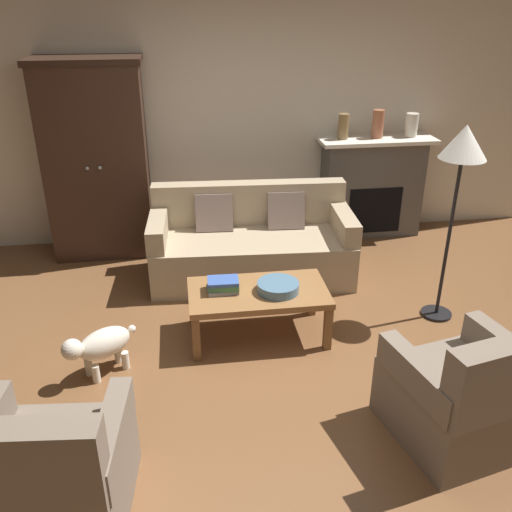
# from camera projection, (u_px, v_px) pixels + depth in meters

# --- Properties ---
(ground_plane) EXTENTS (9.60, 9.60, 0.00)m
(ground_plane) POSITION_uv_depth(u_px,v_px,m) (268.00, 362.00, 4.20)
(ground_plane) COLOR brown
(back_wall) EXTENTS (7.20, 0.10, 2.80)m
(back_wall) POSITION_uv_depth(u_px,v_px,m) (231.00, 110.00, 5.86)
(back_wall) COLOR silver
(back_wall) RESTS_ON ground
(fireplace) EXTENTS (1.26, 0.48, 1.12)m
(fireplace) POSITION_uv_depth(u_px,v_px,m) (371.00, 186.00, 6.20)
(fireplace) COLOR #4C4947
(fireplace) RESTS_ON ground
(armoire) EXTENTS (1.06, 0.57, 2.00)m
(armoire) POSITION_uv_depth(u_px,v_px,m) (97.00, 161.00, 5.56)
(armoire) COLOR #382319
(armoire) RESTS_ON ground
(couch) EXTENTS (1.96, 0.95, 0.86)m
(couch) POSITION_uv_depth(u_px,v_px,m) (251.00, 245.00, 5.36)
(couch) COLOR tan
(couch) RESTS_ON ground
(coffee_table) EXTENTS (1.10, 0.60, 0.42)m
(coffee_table) POSITION_uv_depth(u_px,v_px,m) (258.00, 296.00, 4.37)
(coffee_table) COLOR olive
(coffee_table) RESTS_ON ground
(fruit_bowl) EXTENTS (0.33, 0.33, 0.08)m
(fruit_bowl) POSITION_uv_depth(u_px,v_px,m) (278.00, 287.00, 4.31)
(fruit_bowl) COLOR slate
(fruit_bowl) RESTS_ON coffee_table
(book_stack) EXTENTS (0.26, 0.19, 0.10)m
(book_stack) POSITION_uv_depth(u_px,v_px,m) (223.00, 285.00, 4.31)
(book_stack) COLOR gray
(book_stack) RESTS_ON coffee_table
(mantel_vase_bronze) EXTENTS (0.11, 0.11, 0.27)m
(mantel_vase_bronze) POSITION_uv_depth(u_px,v_px,m) (343.00, 126.00, 5.84)
(mantel_vase_bronze) COLOR olive
(mantel_vase_bronze) RESTS_ON fireplace
(mantel_vase_terracotta) EXTENTS (0.12, 0.12, 0.30)m
(mantel_vase_terracotta) POSITION_uv_depth(u_px,v_px,m) (378.00, 124.00, 5.88)
(mantel_vase_terracotta) COLOR #A86042
(mantel_vase_terracotta) RESTS_ON fireplace
(mantel_vase_cream) EXTENTS (0.14, 0.14, 0.25)m
(mantel_vase_cream) POSITION_uv_depth(u_px,v_px,m) (412.00, 125.00, 5.94)
(mantel_vase_cream) COLOR beige
(mantel_vase_cream) RESTS_ON fireplace
(armchair_near_left) EXTENTS (0.84, 0.84, 0.88)m
(armchair_near_left) POSITION_uv_depth(u_px,v_px,m) (49.00, 476.00, 2.81)
(armchair_near_left) COLOR #756656
(armchair_near_left) RESTS_ON ground
(armchair_near_right) EXTENTS (0.91, 0.92, 0.88)m
(armchair_near_right) POSITION_uv_depth(u_px,v_px,m) (465.00, 397.00, 3.36)
(armchair_near_right) COLOR #756656
(armchair_near_right) RESTS_ON ground
(floor_lamp) EXTENTS (0.36, 0.36, 1.65)m
(floor_lamp) POSITION_uv_depth(u_px,v_px,m) (463.00, 154.00, 4.19)
(floor_lamp) COLOR black
(floor_lamp) RESTS_ON ground
(dog) EXTENTS (0.49, 0.41, 0.39)m
(dog) POSITION_uv_depth(u_px,v_px,m) (100.00, 345.00, 3.97)
(dog) COLOR beige
(dog) RESTS_ON ground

